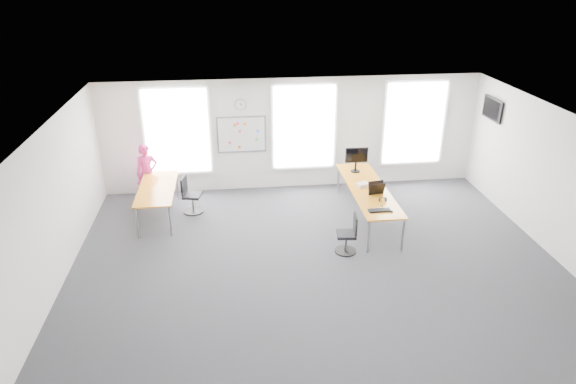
{
  "coord_description": "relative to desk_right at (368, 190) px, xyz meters",
  "views": [
    {
      "loc": [
        -1.64,
        -8.92,
        5.72
      ],
      "look_at": [
        -0.45,
        1.2,
        1.1
      ],
      "focal_mm": 32.0,
      "sensor_mm": 36.0,
      "label": 1
    }
  ],
  "objects": [
    {
      "name": "whiteboard",
      "position": [
        -2.89,
        2.1,
        0.81
      ],
      "size": [
        1.2,
        0.03,
        0.9
      ],
      "primitive_type": "cube",
      "color": "white",
      "rests_on": "wall_back"
    },
    {
      "name": "headphones",
      "position": [
        0.13,
        -0.75,
        0.1
      ],
      "size": [
        0.17,
        0.09,
        0.1
      ],
      "rotation": [
        0.0,
        0.0,
        -0.07
      ],
      "color": "black",
      "rests_on": "desk_right"
    },
    {
      "name": "chair_left",
      "position": [
        -4.23,
        0.85,
        -0.34
      ],
      "size": [
        0.5,
        0.5,
        0.92
      ],
      "rotation": [
        0.0,
        0.0,
        1.34
      ],
      "color": "black",
      "rests_on": "ground"
    },
    {
      "name": "monitor",
      "position": [
        -0.06,
        1.05,
        0.44
      ],
      "size": [
        0.58,
        0.24,
        0.65
      ],
      "rotation": [
        0.0,
        0.0,
        -0.02
      ],
      "color": "black",
      "rests_on": "desk_right"
    },
    {
      "name": "window_left",
      "position": [
        -4.54,
        2.1,
        0.96
      ],
      "size": [
        1.6,
        0.06,
        2.2
      ],
      "primitive_type": "cube",
      "color": "silver",
      "rests_on": "wall_back"
    },
    {
      "name": "mouse",
      "position": [
        0.17,
        -1.3,
        0.07
      ],
      "size": [
        0.07,
        0.11,
        0.04
      ],
      "primitive_type": "ellipsoid",
      "rotation": [
        0.0,
        0.0,
        0.11
      ],
      "color": "black",
      "rests_on": "desk_right"
    },
    {
      "name": "lens_cap",
      "position": [
        0.05,
        -0.98,
        0.06
      ],
      "size": [
        0.06,
        0.06,
        0.01
      ],
      "primitive_type": "cylinder",
      "rotation": [
        0.0,
        0.0,
        -0.02
      ],
      "color": "black",
      "rests_on": "desk_right"
    },
    {
      "name": "paper_stack",
      "position": [
        -0.11,
        0.09,
        0.1
      ],
      "size": [
        0.34,
        0.3,
        0.1
      ],
      "primitive_type": "cube",
      "rotation": [
        0.0,
        0.0,
        0.35
      ],
      "color": "beige",
      "rests_on": "desk_right"
    },
    {
      "name": "ceiling",
      "position": [
        -1.54,
        -1.87,
        2.26
      ],
      "size": [
        10.0,
        10.0,
        0.0
      ],
      "primitive_type": "plane",
      "rotation": [
        3.14,
        0.0,
        0.0
      ],
      "color": "white",
      "rests_on": "ground"
    },
    {
      "name": "floor",
      "position": [
        -1.54,
        -1.87,
        -0.74
      ],
      "size": [
        10.0,
        10.0,
        0.0
      ],
      "primitive_type": "plane",
      "color": "#29292E",
      "rests_on": "ground"
    },
    {
      "name": "laptop_sleeve",
      "position": [
        0.09,
        -0.36,
        0.2
      ],
      "size": [
        0.39,
        0.26,
        0.31
      ],
      "rotation": [
        0.0,
        0.0,
        0.18
      ],
      "color": "black",
      "rests_on": "desk_right"
    },
    {
      "name": "wall_back",
      "position": [
        -1.54,
        2.13,
        0.76
      ],
      "size": [
        10.0,
        0.0,
        10.0
      ],
      "primitive_type": "plane",
      "rotation": [
        1.57,
        0.0,
        0.0
      ],
      "color": "white",
      "rests_on": "ground"
    },
    {
      "name": "desk_right",
      "position": [
        0.0,
        0.0,
        0.0
      ],
      "size": [
        0.87,
        3.26,
        0.79
      ],
      "color": "orange",
      "rests_on": "ground"
    },
    {
      "name": "wall_left",
      "position": [
        -6.54,
        -1.87,
        0.76
      ],
      "size": [
        0.0,
        10.0,
        10.0
      ],
      "primitive_type": "plane",
      "rotation": [
        1.57,
        0.0,
        1.57
      ],
      "color": "white",
      "rests_on": "ground"
    },
    {
      "name": "desk_left",
      "position": [
        -4.98,
        0.66,
        -0.03
      ],
      "size": [
        0.85,
        2.13,
        0.78
      ],
      "color": "orange",
      "rests_on": "ground"
    },
    {
      "name": "window_mid",
      "position": [
        -1.24,
        2.1,
        0.96
      ],
      "size": [
        1.6,
        0.06,
        2.2
      ],
      "primitive_type": "cube",
      "color": "silver",
      "rests_on": "wall_back"
    },
    {
      "name": "window_right",
      "position": [
        1.76,
        2.1,
        0.96
      ],
      "size": [
        1.6,
        0.06,
        2.2
      ],
      "primitive_type": "cube",
      "color": "silver",
      "rests_on": "wall_back"
    },
    {
      "name": "tv",
      "position": [
        3.41,
        1.13,
        1.56
      ],
      "size": [
        0.06,
        0.9,
        0.55
      ],
      "primitive_type": "cube",
      "color": "black",
      "rests_on": "wall_right"
    },
    {
      "name": "wall_front",
      "position": [
        -1.54,
        -5.87,
        0.76
      ],
      "size": [
        10.0,
        0.0,
        10.0
      ],
      "primitive_type": "plane",
      "rotation": [
        -1.57,
        0.0,
        0.0
      ],
      "color": "white",
      "rests_on": "ground"
    },
    {
      "name": "wall_clock",
      "position": [
        -2.89,
        2.1,
        1.61
      ],
      "size": [
        0.3,
        0.04,
        0.3
      ],
      "primitive_type": "cylinder",
      "rotation": [
        1.57,
        0.0,
        0.0
      ],
      "color": "gray",
      "rests_on": "wall_back"
    },
    {
      "name": "person",
      "position": [
        -5.34,
        1.67,
        0.02
      ],
      "size": [
        0.63,
        0.51,
        1.51
      ],
      "primitive_type": "imported",
      "rotation": [
        0.0,
        0.0,
        0.29
      ],
      "color": "#D22A7D",
      "rests_on": "ground"
    },
    {
      "name": "keyboard",
      "position": [
        -0.07,
        -1.21,
        0.06
      ],
      "size": [
        0.49,
        0.2,
        0.02
      ],
      "primitive_type": "cube",
      "rotation": [
        0.0,
        0.0,
        0.05
      ],
      "color": "black",
      "rests_on": "desk_right"
    },
    {
      "name": "chair_right",
      "position": [
        -0.79,
        -1.49,
        -0.36
      ],
      "size": [
        0.46,
        0.46,
        0.87
      ],
      "rotation": [
        0.0,
        0.0,
        -1.69
      ],
      "color": "black",
      "rests_on": "ground"
    },
    {
      "name": "wall_right",
      "position": [
        3.46,
        -1.87,
        0.76
      ],
      "size": [
        0.0,
        10.0,
        10.0
      ],
      "primitive_type": "plane",
      "rotation": [
        1.57,
        0.0,
        -1.57
      ],
      "color": "white",
      "rests_on": "ground"
    }
  ]
}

